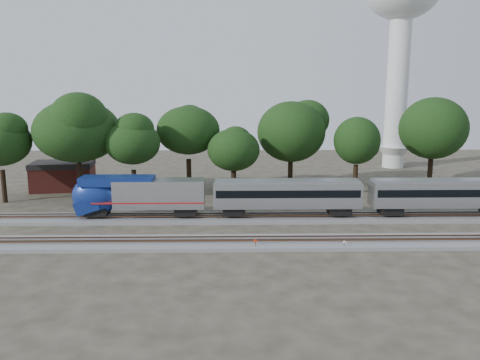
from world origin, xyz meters
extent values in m
plane|color=#383328|center=(0.00, 0.00, 0.00)|extent=(160.00, 160.00, 0.00)
cube|color=slate|center=(0.00, 6.00, 0.20)|extent=(160.00, 5.00, 0.40)
cube|color=brown|center=(0.00, 5.28, 0.66)|extent=(160.00, 0.08, 0.15)
cube|color=brown|center=(0.00, 6.72, 0.66)|extent=(160.00, 0.08, 0.15)
cube|color=slate|center=(0.00, -4.00, 0.20)|extent=(160.00, 5.00, 0.40)
cube|color=brown|center=(0.00, -4.72, 0.66)|extent=(160.00, 0.08, 0.15)
cube|color=brown|center=(0.00, -3.28, 0.66)|extent=(160.00, 0.08, 0.15)
cube|color=#B5B7BC|center=(-10.87, 6.00, 3.43)|extent=(11.23, 3.18, 3.50)
ellipsoid|color=navy|center=(-18.92, 6.00, 3.17)|extent=(5.72, 3.31, 4.87)
cube|color=navy|center=(-16.06, 6.00, 5.07)|extent=(9.01, 3.12, 1.06)
cube|color=black|center=(-18.39, 6.00, 4.23)|extent=(0.47, 2.44, 1.39)
cube|color=maroon|center=(-12.14, 6.00, 2.53)|extent=(13.78, 3.22, 0.19)
cube|color=black|center=(-18.76, 6.00, 1.21)|extent=(2.76, 2.33, 0.95)
cube|color=black|center=(-7.63, 6.00, 1.21)|extent=(2.76, 2.33, 0.95)
cube|color=#B5B7BC|center=(5.09, 6.00, 3.27)|extent=(18.44, 3.18, 3.18)
cube|color=black|center=(5.09, 6.00, 3.59)|extent=(17.80, 3.23, 0.95)
cube|color=gray|center=(5.09, 6.00, 4.92)|extent=(18.01, 2.54, 0.37)
cube|color=black|center=(-1.59, 6.00, 1.21)|extent=(2.76, 2.33, 0.95)
cube|color=black|center=(11.76, 6.00, 1.21)|extent=(2.76, 2.33, 0.95)
cube|color=#B5B7BC|center=(24.96, 6.00, 3.27)|extent=(18.44, 3.18, 3.18)
cube|color=black|center=(24.96, 6.00, 3.59)|extent=(17.80, 3.23, 0.95)
cube|color=gray|center=(24.96, 6.00, 4.92)|extent=(18.01, 2.54, 0.37)
cube|color=black|center=(18.28, 6.00, 1.21)|extent=(2.76, 2.33, 0.95)
cylinder|color=#512D19|center=(0.54, -5.62, 0.49)|extent=(0.07, 0.07, 0.98)
cylinder|color=red|center=(0.54, -5.62, 0.92)|extent=(0.34, 0.14, 0.35)
cylinder|color=#512D19|center=(9.64, -5.72, 0.41)|extent=(0.05, 0.05, 0.82)
cylinder|color=silver|center=(9.64, -5.72, 0.78)|extent=(0.29, 0.08, 0.29)
cube|color=#512D19|center=(6.10, -6.07, 0.15)|extent=(0.58, 0.47, 0.30)
cylinder|color=silver|center=(33.19, 48.45, 15.64)|extent=(4.47, 4.47, 31.28)
cone|color=silver|center=(33.19, 48.45, 2.23)|extent=(7.15, 7.15, 4.47)
cube|color=maroon|center=(-29.80, 25.64, 1.90)|extent=(10.32, 7.91, 3.79)
cube|color=black|center=(-29.80, 25.64, 4.22)|extent=(10.55, 8.14, 0.85)
cylinder|color=black|center=(-35.13, 16.21, 2.41)|extent=(0.70, 0.70, 4.83)
ellipsoid|color=black|center=(-35.13, 16.21, 8.97)|extent=(9.11, 9.11, 7.74)
cylinder|color=black|center=(-24.68, 18.34, 2.77)|extent=(0.70, 0.70, 5.53)
ellipsoid|color=black|center=(-24.68, 18.34, 10.27)|extent=(10.43, 10.43, 8.87)
cylinder|color=black|center=(-16.26, 16.77, 2.34)|extent=(0.70, 0.70, 4.68)
ellipsoid|color=black|center=(-16.26, 16.77, 8.69)|extent=(8.83, 8.83, 7.50)
cylinder|color=black|center=(-8.73, 23.16, 2.69)|extent=(0.70, 0.70, 5.37)
ellipsoid|color=black|center=(-8.73, 23.16, 9.97)|extent=(10.13, 10.13, 8.61)
cylinder|color=black|center=(-1.54, 20.14, 1.94)|extent=(0.70, 0.70, 3.88)
ellipsoid|color=black|center=(-1.54, 20.14, 7.21)|extent=(7.32, 7.32, 6.22)
cylinder|color=black|center=(8.00, 25.76, 2.57)|extent=(0.70, 0.70, 5.14)
ellipsoid|color=black|center=(8.00, 25.76, 9.54)|extent=(9.69, 9.69, 8.23)
cylinder|color=black|center=(17.96, 21.92, 2.27)|extent=(0.70, 0.70, 4.54)
ellipsoid|color=black|center=(17.96, 21.92, 8.43)|extent=(8.56, 8.56, 7.27)
cylinder|color=black|center=(32.77, 28.40, 2.66)|extent=(0.70, 0.70, 5.32)
ellipsoid|color=black|center=(32.77, 28.40, 9.88)|extent=(10.03, 10.03, 8.53)
camera|label=1|loc=(-1.93, -51.32, 15.72)|focal=35.00mm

